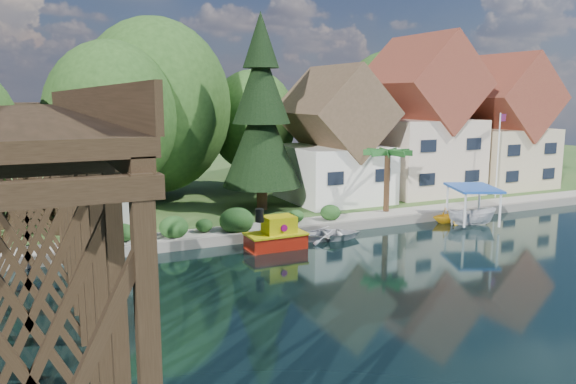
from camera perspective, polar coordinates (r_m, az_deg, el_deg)
name	(u,v)px	position (r m, az deg, el deg)	size (l,w,h in m)	color
ground	(367,270)	(30.09, 8.00, -7.87)	(140.00, 140.00, 0.00)	black
bank	(193,179)	(60.74, -9.64, 1.30)	(140.00, 52.00, 0.50)	#2E5321
seawall	(352,226)	(38.60, 6.57, -3.40)	(60.00, 0.40, 0.62)	slate
promenade	(367,216)	(40.66, 8.03, -2.44)	(50.00, 2.60, 0.06)	gray
trestle_bridge	(24,175)	(29.41, -25.25, 1.57)	(4.12, 44.18, 9.30)	black
house_left	(334,144)	(46.17, 4.69, 4.87)	(7.64, 8.64, 11.02)	white
house_center	(420,126)	(51.51, 13.23, 6.57)	(8.65, 9.18, 13.89)	beige
house_right	(499,131)	(57.17, 20.68, 5.86)	(8.15, 8.64, 12.45)	#C8B690
shed	(109,175)	(39.14, -17.76, 1.61)	(5.09, 5.40, 7.85)	white
bg_trees	(242,117)	(48.27, -4.67, 7.63)	(49.90, 13.30, 10.57)	#382314
shrubs	(226,220)	(35.93, -6.27, -2.88)	(15.76, 2.47, 1.70)	#1B4017
conifer	(261,117)	(42.05, -2.72, 7.67)	(5.93, 5.93, 14.59)	#382314
palm_tree	(388,154)	(41.76, 10.09, 3.80)	(3.74, 3.74, 4.95)	#382314
flagpole	(499,146)	(50.53, 20.66, 4.40)	(1.06, 0.45, 7.15)	white
tugboat	(276,236)	(33.73, -1.18, -4.46)	(3.57, 1.97, 2.59)	red
boat_white_a	(330,233)	(36.03, 4.27, -4.14)	(2.91, 4.08, 0.84)	silver
boat_canopy	(472,209)	(41.74, 18.21, -1.61)	(4.34, 5.06, 2.74)	silver
boat_yellow	(447,214)	(42.04, 15.83, -2.19)	(2.04, 2.36, 1.24)	yellow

